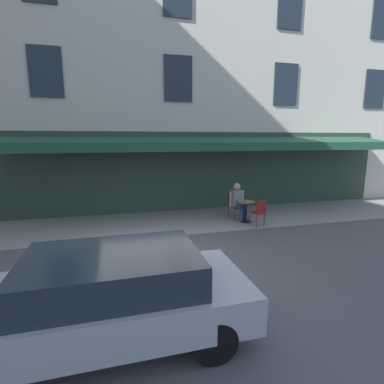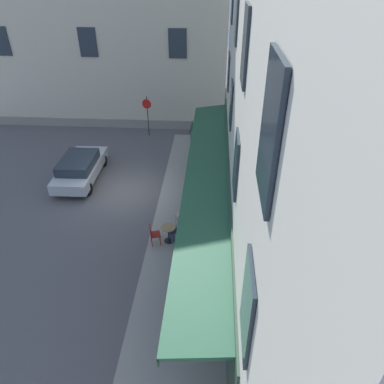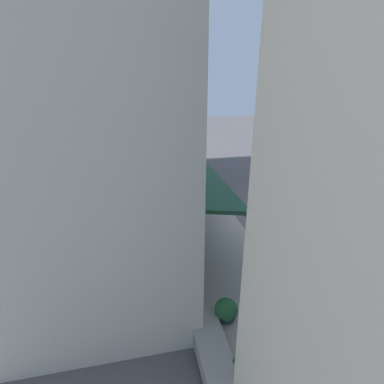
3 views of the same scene
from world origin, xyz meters
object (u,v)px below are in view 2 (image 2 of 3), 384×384
at_px(cafe_table_mid_terrace, 169,232).
at_px(cafe_chair_red_corner_right, 183,228).
at_px(potted_plant_entrance_left, 213,137).
at_px(parked_car_silver, 80,167).
at_px(cafe_chair_red_near_door, 153,233).
at_px(potted_plant_by_steps, 194,135).
at_px(potted_plant_mid_terrace, 216,130).
at_px(seated_companion_in_grey, 178,226).
at_px(no_parking_sign, 147,109).
at_px(potted_plant_entrance_right, 192,127).

height_order(cafe_table_mid_terrace, cafe_chair_red_corner_right, cafe_chair_red_corner_right).
xyz_separation_m(potted_plant_entrance_left, parked_car_silver, (-4.61, 6.82, 0.19)).
xyz_separation_m(cafe_chair_red_near_door, potted_plant_by_steps, (9.99, -1.06, -0.21)).
bearing_deg(potted_plant_mid_terrace, cafe_chair_red_near_door, 167.09).
height_order(cafe_chair_red_near_door, potted_plant_by_steps, cafe_chair_red_near_door).
height_order(cafe_chair_red_near_door, cafe_chair_red_corner_right, same).
bearing_deg(seated_companion_in_grey, potted_plant_entrance_left, -7.93).
relative_size(no_parking_sign, potted_plant_entrance_right, 2.80).
bearing_deg(potted_plant_by_steps, cafe_table_mid_terrace, 177.32).
xyz_separation_m(seated_companion_in_grey, potted_plant_by_steps, (9.65, -0.07, -0.38)).
height_order(no_parking_sign, potted_plant_entrance_left, no_parking_sign).
xyz_separation_m(cafe_table_mid_terrace, potted_plant_entrance_right, (10.86, -0.27, -0.04)).
bearing_deg(potted_plant_by_steps, potted_plant_mid_terrace, -60.62).
bearing_deg(parked_car_silver, potted_plant_entrance_left, -55.95).
bearing_deg(parked_car_silver, seated_companion_in_grey, -128.80).
height_order(cafe_chair_red_near_door, potted_plant_entrance_right, potted_plant_entrance_right).
bearing_deg(cafe_table_mid_terrace, parked_car_silver, 48.21).
bearing_deg(potted_plant_entrance_left, cafe_table_mid_terrace, 169.87).
height_order(seated_companion_in_grey, potted_plant_entrance_right, seated_companion_in_grey).
bearing_deg(cafe_chair_red_corner_right, cafe_table_mid_terrace, 112.01).
relative_size(cafe_table_mid_terrace, potted_plant_entrance_right, 0.81).
height_order(cafe_table_mid_terrace, seated_companion_in_grey, seated_companion_in_grey).
bearing_deg(cafe_chair_red_near_door, cafe_table_mid_terrace, -73.05).
xyz_separation_m(no_parking_sign, potted_plant_entrance_left, (-1.14, -4.20, -1.27)).
relative_size(cafe_chair_red_corner_right, no_parking_sign, 0.35).
xyz_separation_m(potted_plant_entrance_left, potted_plant_entrance_right, (1.62, 1.38, -0.07)).
bearing_deg(cafe_table_mid_terrace, seated_companion_in_grey, -67.99).
relative_size(cafe_table_mid_terrace, potted_plant_mid_terrace, 0.89).
bearing_deg(potted_plant_entrance_right, potted_plant_mid_terrace, -99.19).
height_order(cafe_table_mid_terrace, potted_plant_entrance_left, potted_plant_entrance_left).
bearing_deg(potted_plant_by_steps, seated_companion_in_grey, 179.57).
bearing_deg(potted_plant_entrance_right, parked_car_silver, 138.87).
xyz_separation_m(seated_companion_in_grey, potted_plant_entrance_left, (9.08, -1.27, -0.19)).
bearing_deg(no_parking_sign, potted_plant_by_steps, -100.61).
bearing_deg(potted_plant_entrance_right, no_parking_sign, 99.80).
xyz_separation_m(cafe_chair_red_near_door, parked_car_silver, (4.81, 4.57, 0.16)).
xyz_separation_m(no_parking_sign, potted_plant_entrance_right, (0.49, -2.82, -1.34)).
bearing_deg(cafe_table_mid_terrace, cafe_chair_red_near_door, 106.95).
xyz_separation_m(cafe_chair_red_corner_right, potted_plant_entrance_left, (9.00, -1.06, -0.02)).
relative_size(seated_companion_in_grey, no_parking_sign, 0.52).
bearing_deg(potted_plant_mid_terrace, cafe_table_mid_terrace, 170.01).
bearing_deg(seated_companion_in_grey, potted_plant_by_steps, -0.43).
distance_m(cafe_table_mid_terrace, potted_plant_entrance_right, 10.86).
distance_m(cafe_chair_red_corner_right, potted_plant_entrance_right, 10.63).
height_order(seated_companion_in_grey, potted_plant_entrance_left, seated_companion_in_grey).
bearing_deg(cafe_chair_red_corner_right, potted_plant_by_steps, 0.77).
bearing_deg(cafe_chair_red_corner_right, potted_plant_entrance_left, -6.75).
xyz_separation_m(cafe_chair_red_near_door, potted_plant_mid_terrace, (10.78, -2.47, -0.14)).
distance_m(seated_companion_in_grey, potted_plant_by_steps, 9.66).
relative_size(cafe_table_mid_terrace, potted_plant_by_steps, 1.08).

